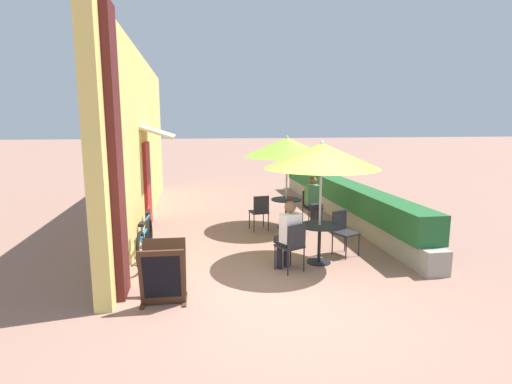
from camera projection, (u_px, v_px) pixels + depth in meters
ground_plane at (285, 300)px, 5.86m from camera, size 120.00×120.00×0.00m
cafe_facade_wall at (141, 142)px, 10.10m from camera, size 0.98×10.54×4.20m
planter_hedge at (338, 196)px, 11.23m from camera, size 0.60×9.54×1.01m
patio_table_near at (319, 236)px, 7.36m from camera, size 0.75×0.75×0.72m
patio_umbrella_near at (322, 156)px, 7.10m from camera, size 2.08×2.08×2.27m
cafe_chair_near_left at (343, 229)px, 7.82m from camera, size 0.53×0.53×0.87m
cafe_chair_near_right at (292, 243)px, 6.89m from camera, size 0.53×0.53×0.87m
seated_patron_near_right at (288, 232)px, 6.95m from camera, size 0.46×0.50×1.25m
patio_table_mid at (286, 207)px, 9.83m from camera, size 0.75×0.75×0.72m
patio_umbrella_mid at (287, 147)px, 9.57m from camera, size 2.08×2.08×2.27m
cafe_chair_mid_left at (260, 210)px, 9.53m from camera, size 0.46×0.46×0.87m
cafe_chair_mid_right at (311, 205)px, 10.12m from camera, size 0.46×0.46×0.87m
seated_patron_mid_right at (313, 199)px, 9.98m from camera, size 0.38×0.45×1.25m
coffee_cup_mid at (290, 197)px, 9.76m from camera, size 0.07×0.07×0.09m
bicycle_leaning at (145, 242)px, 7.47m from camera, size 0.13×1.73×0.81m
bicycle_second at (149, 228)px, 8.50m from camera, size 0.20×1.69×0.77m
menu_board at (163, 273)px, 5.76m from camera, size 0.66×0.65×0.88m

